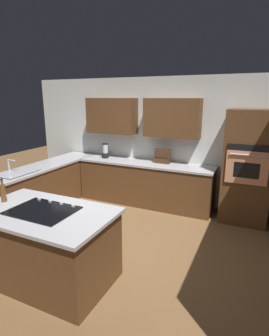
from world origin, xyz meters
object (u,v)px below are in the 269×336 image
object	(u,v)px
blender	(105,152)
wall_oven	(247,168)
spice_rack	(162,156)
sink_unit	(17,172)
oil_bottle	(3,192)
cooktop	(43,210)

from	to	relation	value
blender	wall_oven	bearing A→B (deg)	179.56
spice_rack	sink_unit	bearing A→B (deg)	40.59
sink_unit	blender	distance (m)	1.89
oil_bottle	cooktop	bearing A→B (deg)	179.03
spice_rack	oil_bottle	bearing A→B (deg)	68.08
blender	spice_rack	distance (m)	1.30
wall_oven	spice_rack	size ratio (longest dim) A/B	6.55
cooktop	spice_rack	xyz separation A→B (m)	(-0.48, -2.85, 0.14)
cooktop	blender	xyz separation A→B (m)	(0.82, -2.79, 0.13)
sink_unit	oil_bottle	bearing A→B (deg)	131.55
cooktop	blender	bearing A→B (deg)	-73.69
blender	oil_bottle	size ratio (longest dim) A/B	1.06
cooktop	oil_bottle	xyz separation A→B (m)	(0.66, -0.01, 0.12)
cooktop	spice_rack	distance (m)	2.89
oil_bottle	blender	bearing A→B (deg)	-86.74
blender	oil_bottle	world-z (taller)	blender
blender	cooktop	bearing A→B (deg)	106.31
wall_oven	sink_unit	bearing A→B (deg)	24.76
sink_unit	spice_rack	xyz separation A→B (m)	(-2.08, -1.78, 0.13)
sink_unit	blender	size ratio (longest dim) A/B	2.14
wall_oven	sink_unit	size ratio (longest dim) A/B	2.86
cooktop	spice_rack	world-z (taller)	spice_rack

